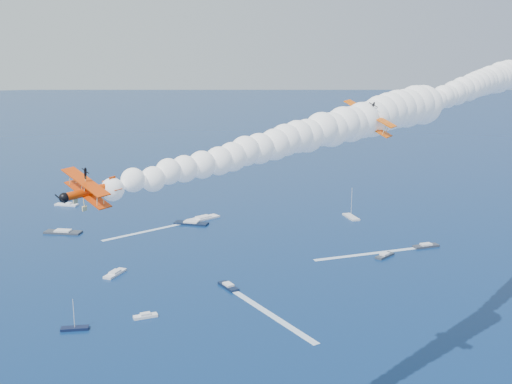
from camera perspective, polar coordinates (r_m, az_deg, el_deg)
name	(u,v)px	position (r m, az deg, el deg)	size (l,w,h in m)	color
biplane_lead	(368,122)	(105.11, 10.21, 6.34)	(8.49, 9.53, 5.74)	#EE5805
biplane_trail	(89,191)	(71.79, -14.95, 0.06)	(7.00, 7.85, 4.73)	#D63904
smoke_trail_lead	(455,93)	(136.80, 17.70, 8.63)	(62.22, 41.88, 12.73)	white
smoke_trail_trail	(303,136)	(93.39, 4.33, 5.14)	(65.77, 35.46, 12.73)	white
spectator_boats	(137,266)	(203.04, -10.81, -6.62)	(223.51, 186.58, 0.70)	white
boat_wakes	(256,262)	(204.11, 0.02, -6.37)	(102.62, 113.38, 0.04)	white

